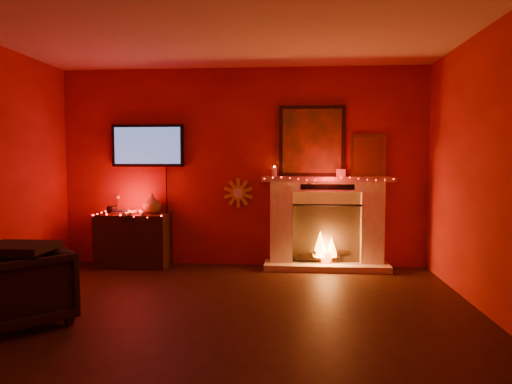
{
  "coord_description": "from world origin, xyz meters",
  "views": [
    {
      "loc": [
        0.68,
        -3.73,
        1.45
      ],
      "look_at": [
        0.26,
        1.7,
        1.07
      ],
      "focal_mm": 32.0,
      "sensor_mm": 36.0,
      "label": 1
    }
  ],
  "objects_px": {
    "armchair": "(24,287)",
    "fireplace": "(326,214)",
    "sunburst_clock": "(238,193)",
    "tv": "(148,146)",
    "console_table": "(134,238)"
  },
  "relations": [
    {
      "from": "console_table",
      "to": "armchair",
      "type": "bearing_deg",
      "value": -95.44
    },
    {
      "from": "armchair",
      "to": "sunburst_clock",
      "type": "bearing_deg",
      "value": 101.99
    },
    {
      "from": "fireplace",
      "to": "sunburst_clock",
      "type": "xyz_separation_m",
      "value": [
        -1.19,
        0.09,
        0.28
      ]
    },
    {
      "from": "armchair",
      "to": "fireplace",
      "type": "bearing_deg",
      "value": 85.41
    },
    {
      "from": "fireplace",
      "to": "tv",
      "type": "height_order",
      "value": "fireplace"
    },
    {
      "from": "fireplace",
      "to": "console_table",
      "type": "relative_size",
      "value": 2.19
    },
    {
      "from": "fireplace",
      "to": "tv",
      "type": "distance_m",
      "value": 2.61
    },
    {
      "from": "fireplace",
      "to": "sunburst_clock",
      "type": "bearing_deg",
      "value": 175.63
    },
    {
      "from": "sunburst_clock",
      "to": "armchair",
      "type": "distance_m",
      "value": 3.01
    },
    {
      "from": "fireplace",
      "to": "console_table",
      "type": "bearing_deg",
      "value": -177.22
    },
    {
      "from": "fireplace",
      "to": "sunburst_clock",
      "type": "distance_m",
      "value": 1.23
    },
    {
      "from": "fireplace",
      "to": "console_table",
      "type": "height_order",
      "value": "fireplace"
    },
    {
      "from": "console_table",
      "to": "fireplace",
      "type": "bearing_deg",
      "value": 2.78
    },
    {
      "from": "console_table",
      "to": "sunburst_clock",
      "type": "bearing_deg",
      "value": 8.82
    },
    {
      "from": "fireplace",
      "to": "armchair",
      "type": "height_order",
      "value": "fireplace"
    }
  ]
}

